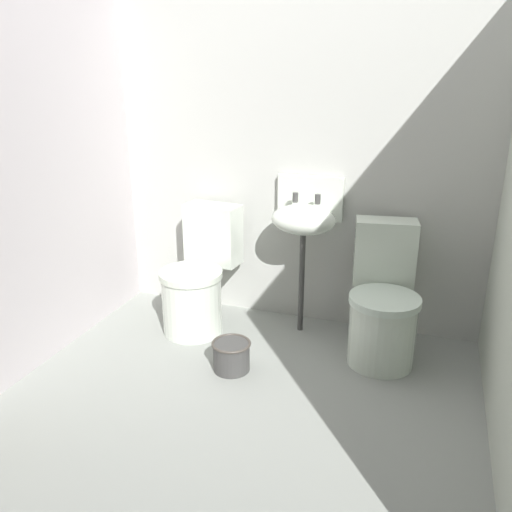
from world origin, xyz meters
TOP-DOWN VIEW (x-y plane):
  - ground_plane at (0.00, 0.00)m, footprint 2.81×2.47m
  - wall_back at (0.00, 1.08)m, footprint 2.81×0.10m
  - wall_left at (-1.26, 0.10)m, footprint 0.10×2.27m
  - toilet_left at (-0.54, 0.68)m, footprint 0.44×0.62m
  - toilet_right at (0.63, 0.68)m, footprint 0.47×0.64m
  - sink at (0.11, 0.87)m, footprint 0.42×0.35m
  - bucket at (-0.14, 0.24)m, footprint 0.22×0.22m

SIDE VIEW (x-z plane):
  - ground_plane at x=0.00m, z-range -0.08..0.00m
  - bucket at x=-0.14m, z-range 0.00..0.18m
  - toilet_left at x=-0.54m, z-range -0.07..0.71m
  - toilet_right at x=0.63m, z-range -0.07..0.71m
  - sink at x=0.11m, z-range 0.26..1.25m
  - wall_back at x=0.00m, z-range 0.00..2.12m
  - wall_left at x=-1.26m, z-range 0.00..2.12m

